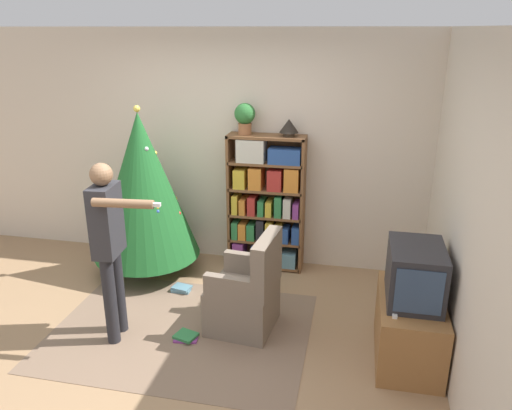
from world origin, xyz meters
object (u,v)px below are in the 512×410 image
Objects in this scene: armchair at (247,296)px; standing_person at (109,239)px; christmas_tree at (143,187)px; potted_plant at (245,116)px; bookshelf at (266,203)px; table_lamp at (289,127)px; television at (415,274)px.

armchair is 1.30m from standing_person.
christmas_tree reaches higher than potted_plant.
christmas_tree reaches higher than armchair.
standing_person is (-1.02, -1.63, 0.18)m from bookshelf.
christmas_tree reaches higher than table_lamp.
christmas_tree is 1.17× the size of standing_person.
armchair is (0.07, -1.26, -0.44)m from bookshelf.
television is 1.81× the size of potted_plant.
standing_person is (-2.48, -0.22, 0.17)m from television.
christmas_tree reaches higher than bookshelf.
christmas_tree is (-1.25, -0.41, 0.24)m from bookshelf.
christmas_tree is 5.64× the size of potted_plant.
standing_person is at bearing -121.95° from bookshelf.
potted_plant is at bearing 178.58° from bookshelf.
christmas_tree is at bearing -164.35° from table_lamp.
standing_person is 1.97m from potted_plant.
table_lamp reaches higher than television.
potted_plant is (1.02, 0.42, 0.71)m from christmas_tree.
standing_person is (-1.08, -0.36, 0.61)m from armchair.
potted_plant reaches higher than table_lamp.
armchair is (-1.39, 0.15, -0.45)m from television.
armchair is 0.58× the size of standing_person.
television is 0.65× the size of armchair.
television is 2.49m from standing_person.
television is at bearing 89.95° from standing_person.
bookshelf is at bearing -171.10° from armchair.
table_lamp is at bearing 178.40° from armchair.
christmas_tree is 9.28× the size of table_lamp.
table_lamp reaches higher than bookshelf.
bookshelf is 0.98m from potted_plant.
potted_plant is at bearing -160.72° from armchair.
potted_plant is at bearing 140.16° from television.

